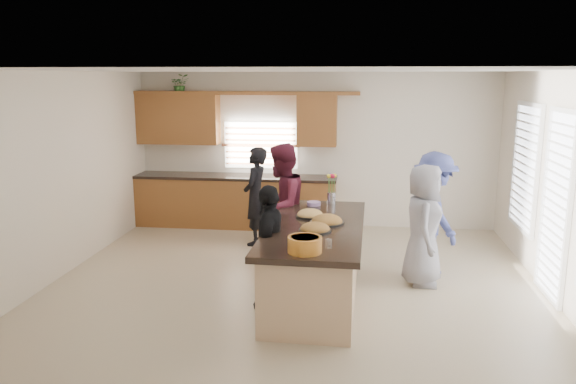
# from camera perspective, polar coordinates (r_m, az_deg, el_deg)

# --- Properties ---
(floor) EXTENTS (6.50, 6.50, 0.00)m
(floor) POSITION_cam_1_polar(r_m,az_deg,el_deg) (7.71, 0.78, -9.04)
(floor) COLOR tan
(floor) RESTS_ON ground
(room_shell) EXTENTS (6.52, 6.02, 2.81)m
(room_shell) POSITION_cam_1_polar(r_m,az_deg,el_deg) (7.26, 0.82, 5.14)
(room_shell) COLOR silver
(room_shell) RESTS_ON ground
(back_cabinetry) EXTENTS (4.08, 0.66, 2.46)m
(back_cabinetry) POSITION_cam_1_polar(r_m,az_deg,el_deg) (10.32, -5.56, 1.52)
(back_cabinetry) COLOR #935E2A
(back_cabinetry) RESTS_ON ground
(right_wall_glazing) EXTENTS (0.06, 4.00, 2.25)m
(right_wall_glazing) POSITION_cam_1_polar(r_m,az_deg,el_deg) (7.55, 25.73, -0.07)
(right_wall_glazing) COLOR white
(right_wall_glazing) RESTS_ON ground
(island) EXTENTS (1.20, 2.72, 0.95)m
(island) POSITION_cam_1_polar(r_m,az_deg,el_deg) (7.01, 2.78, -7.29)
(island) COLOR tan
(island) RESTS_ON ground
(platter_front) EXTENTS (0.38, 0.38, 0.16)m
(platter_front) POSITION_cam_1_polar(r_m,az_deg,el_deg) (6.57, 2.77, -3.79)
(platter_front) COLOR black
(platter_front) RESTS_ON island
(platter_mid) EXTENTS (0.42, 0.42, 0.17)m
(platter_mid) POSITION_cam_1_polar(r_m,az_deg,el_deg) (6.92, 3.99, -3.00)
(platter_mid) COLOR black
(platter_mid) RESTS_ON island
(platter_back) EXTENTS (0.37, 0.37, 0.15)m
(platter_back) POSITION_cam_1_polar(r_m,az_deg,el_deg) (7.23, 2.25, -2.34)
(platter_back) COLOR black
(platter_back) RESTS_ON island
(salad_bowl) EXTENTS (0.36, 0.36, 0.16)m
(salad_bowl) POSITION_cam_1_polar(r_m,az_deg,el_deg) (5.80, 1.72, -5.27)
(salad_bowl) COLOR orange
(salad_bowl) RESTS_ON island
(clear_cup) EXTENTS (0.07, 0.07, 0.10)m
(clear_cup) POSITION_cam_1_polar(r_m,az_deg,el_deg) (5.95, 4.15, -5.26)
(clear_cup) COLOR white
(clear_cup) RESTS_ON island
(plate_stack) EXTENTS (0.19, 0.19, 0.05)m
(plate_stack) POSITION_cam_1_polar(r_m,az_deg,el_deg) (7.88, 2.64, -1.18)
(plate_stack) COLOR #B18CCC
(plate_stack) RESTS_ON island
(flower_vase) EXTENTS (0.14, 0.14, 0.42)m
(flower_vase) POSITION_cam_1_polar(r_m,az_deg,el_deg) (8.02, 4.45, 0.44)
(flower_vase) COLOR silver
(flower_vase) RESTS_ON island
(potted_plant) EXTENTS (0.41, 0.38, 0.36)m
(potted_plant) POSITION_cam_1_polar(r_m,az_deg,el_deg) (10.50, -10.91, 10.70)
(potted_plant) COLOR #356E2C
(potted_plant) RESTS_ON back_cabinetry
(woman_left_back) EXTENTS (0.46, 0.63, 1.61)m
(woman_left_back) POSITION_cam_1_polar(r_m,az_deg,el_deg) (9.16, -3.31, -0.44)
(woman_left_back) COLOR black
(woman_left_back) RESTS_ON ground
(woman_left_mid) EXTENTS (0.89, 1.02, 1.80)m
(woman_left_mid) POSITION_cam_1_polar(r_m,az_deg,el_deg) (8.04, -0.67, -1.44)
(woman_left_mid) COLOR #591A2B
(woman_left_mid) RESTS_ON ground
(woman_left_front) EXTENTS (0.41, 0.89, 1.49)m
(woman_left_front) POSITION_cam_1_polar(r_m,az_deg,el_deg) (6.69, -1.86, -5.55)
(woman_left_front) COLOR black
(woman_left_front) RESTS_ON ground
(woman_right_back) EXTENTS (0.95, 1.25, 1.71)m
(woman_right_back) POSITION_cam_1_polar(r_m,az_deg,el_deg) (8.11, 14.59, -2.05)
(woman_right_back) COLOR #3A427F
(woman_right_back) RESTS_ON ground
(woman_right_front) EXTENTS (0.58, 0.83, 1.62)m
(woman_right_front) POSITION_cam_1_polar(r_m,az_deg,el_deg) (7.60, 13.60, -3.29)
(woman_right_front) COLOR gray
(woman_right_front) RESTS_ON ground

